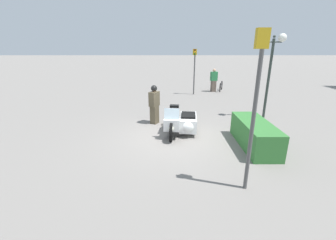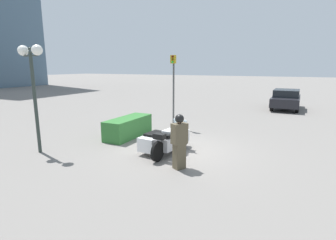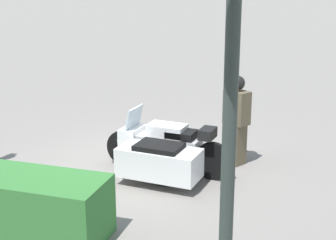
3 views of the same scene
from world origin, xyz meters
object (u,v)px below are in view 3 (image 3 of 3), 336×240
(police_motorcycle, at_px, (158,153))
(officer_rider, at_px, (236,118))
(twin_lamp_post, at_px, (232,46))
(hedge_bush_curbside, at_px, (18,203))

(police_motorcycle, relative_size, officer_rider, 1.43)
(officer_rider, relative_size, twin_lamp_post, 0.45)
(officer_rider, bearing_deg, hedge_bush_curbside, -2.41)
(officer_rider, relative_size, hedge_bush_curbside, 0.66)
(police_motorcycle, height_order, hedge_bush_curbside, police_motorcycle)
(police_motorcycle, bearing_deg, hedge_bush_curbside, 68.39)
(twin_lamp_post, bearing_deg, hedge_bush_curbside, -27.20)
(police_motorcycle, height_order, officer_rider, officer_rider)
(police_motorcycle, relative_size, hedge_bush_curbside, 0.95)
(twin_lamp_post, bearing_deg, officer_rider, -80.95)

